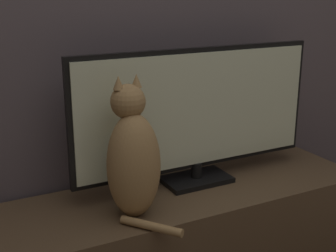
{
  "coord_description": "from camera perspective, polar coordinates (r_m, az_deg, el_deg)",
  "views": [
    {
      "loc": [
        -0.78,
        -0.49,
        1.28
      ],
      "look_at": [
        -0.04,
        0.94,
        0.79
      ],
      "focal_mm": 50.0,
      "sensor_mm": 36.0,
      "label": 1
    }
  ],
  "objects": [
    {
      "name": "tv",
      "position": [
        1.82,
        3.57,
        1.56
      ],
      "size": [
        1.03,
        0.16,
        0.54
      ],
      "color": "black",
      "rests_on": "tv_stand"
    },
    {
      "name": "tv_stand",
      "position": [
        1.93,
        0.87,
        -15.06
      ],
      "size": [
        1.57,
        0.44,
        0.51
      ],
      "color": "brown",
      "rests_on": "ground_plane"
    },
    {
      "name": "cat",
      "position": [
        1.58,
        -4.33,
        -4.02
      ],
      "size": [
        0.19,
        0.31,
        0.49
      ],
      "rotation": [
        0.0,
        0.0,
        0.05
      ],
      "color": "#997547",
      "rests_on": "tv_stand"
    }
  ]
}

